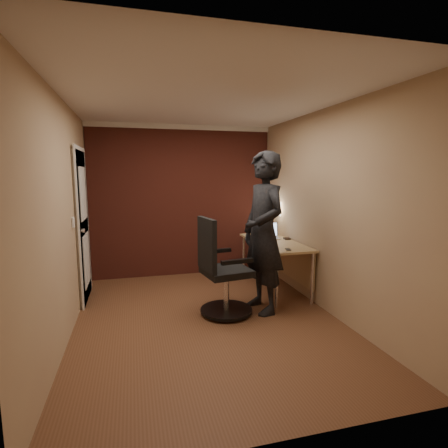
{
  "coord_description": "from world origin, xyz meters",
  "views": [
    {
      "loc": [
        -0.81,
        -3.87,
        1.71
      ],
      "look_at": [
        0.35,
        0.55,
        1.05
      ],
      "focal_mm": 28.0,
      "sensor_mm": 36.0,
      "label": 1
    }
  ],
  "objects_px": {
    "laptop": "(268,234)",
    "wallet": "(287,239)",
    "mouse": "(269,243)",
    "desk": "(279,249)",
    "person": "(263,233)",
    "desk_lamp": "(272,209)",
    "phone": "(288,249)",
    "office_chair": "(221,273)"
  },
  "relations": [
    {
      "from": "desk",
      "to": "office_chair",
      "type": "height_order",
      "value": "office_chair"
    },
    {
      "from": "person",
      "to": "mouse",
      "type": "bearing_deg",
      "value": 141.96
    },
    {
      "from": "desk_lamp",
      "to": "laptop",
      "type": "bearing_deg",
      "value": -123.58
    },
    {
      "from": "mouse",
      "to": "desk",
      "type": "bearing_deg",
      "value": 43.77
    },
    {
      "from": "wallet",
      "to": "person",
      "type": "bearing_deg",
      "value": -130.81
    },
    {
      "from": "laptop",
      "to": "office_chair",
      "type": "height_order",
      "value": "office_chair"
    },
    {
      "from": "desk",
      "to": "laptop",
      "type": "relative_size",
      "value": 3.99
    },
    {
      "from": "desk_lamp",
      "to": "wallet",
      "type": "distance_m",
      "value": 0.6
    },
    {
      "from": "wallet",
      "to": "person",
      "type": "distance_m",
      "value": 1.09
    },
    {
      "from": "desk",
      "to": "mouse",
      "type": "distance_m",
      "value": 0.33
    },
    {
      "from": "laptop",
      "to": "phone",
      "type": "distance_m",
      "value": 0.87
    },
    {
      "from": "office_chair",
      "to": "person",
      "type": "relative_size",
      "value": 0.59
    },
    {
      "from": "person",
      "to": "office_chair",
      "type": "bearing_deg",
      "value": -98.2
    },
    {
      "from": "phone",
      "to": "wallet",
      "type": "distance_m",
      "value": 0.74
    },
    {
      "from": "phone",
      "to": "office_chair",
      "type": "bearing_deg",
      "value": -158.75
    },
    {
      "from": "person",
      "to": "phone",
      "type": "bearing_deg",
      "value": 98.07
    },
    {
      "from": "office_chair",
      "to": "desk_lamp",
      "type": "bearing_deg",
      "value": 47.09
    },
    {
      "from": "desk_lamp",
      "to": "person",
      "type": "xyz_separation_m",
      "value": [
        -0.62,
        -1.24,
        -0.16
      ]
    },
    {
      "from": "phone",
      "to": "wallet",
      "type": "relative_size",
      "value": 1.05
    },
    {
      "from": "laptop",
      "to": "wallet",
      "type": "bearing_deg",
      "value": -38.68
    },
    {
      "from": "desk",
      "to": "phone",
      "type": "bearing_deg",
      "value": -102.47
    },
    {
      "from": "desk",
      "to": "office_chair",
      "type": "bearing_deg",
      "value": -146.1
    },
    {
      "from": "desk_lamp",
      "to": "person",
      "type": "height_order",
      "value": "person"
    },
    {
      "from": "desk",
      "to": "person",
      "type": "bearing_deg",
      "value": -126.6
    },
    {
      "from": "laptop",
      "to": "office_chair",
      "type": "xyz_separation_m",
      "value": [
        -1.0,
        -1.0,
        -0.28
      ]
    },
    {
      "from": "desk",
      "to": "wallet",
      "type": "height_order",
      "value": "wallet"
    },
    {
      "from": "office_chair",
      "to": "wallet",
      "type": "bearing_deg",
      "value": 33.36
    },
    {
      "from": "wallet",
      "to": "mouse",
      "type": "bearing_deg",
      "value": -145.89
    },
    {
      "from": "wallet",
      "to": "person",
      "type": "height_order",
      "value": "person"
    },
    {
      "from": "laptop",
      "to": "desk",
      "type": "bearing_deg",
      "value": -76.71
    },
    {
      "from": "mouse",
      "to": "phone",
      "type": "relative_size",
      "value": 0.87
    },
    {
      "from": "desk",
      "to": "desk_lamp",
      "type": "height_order",
      "value": "desk_lamp"
    },
    {
      "from": "mouse",
      "to": "phone",
      "type": "xyz_separation_m",
      "value": [
        0.11,
        -0.4,
        -0.01
      ]
    },
    {
      "from": "laptop",
      "to": "wallet",
      "type": "distance_m",
      "value": 0.31
    },
    {
      "from": "desk",
      "to": "office_chair",
      "type": "distance_m",
      "value": 1.29
    },
    {
      "from": "mouse",
      "to": "phone",
      "type": "height_order",
      "value": "mouse"
    },
    {
      "from": "desk_lamp",
      "to": "phone",
      "type": "distance_m",
      "value": 1.21
    },
    {
      "from": "laptop",
      "to": "wallet",
      "type": "relative_size",
      "value": 3.41
    },
    {
      "from": "mouse",
      "to": "person",
      "type": "relative_size",
      "value": 0.05
    },
    {
      "from": "phone",
      "to": "wallet",
      "type": "height_order",
      "value": "wallet"
    },
    {
      "from": "mouse",
      "to": "wallet",
      "type": "xyz_separation_m",
      "value": [
        0.41,
        0.27,
        -0.01
      ]
    },
    {
      "from": "desk_lamp",
      "to": "mouse",
      "type": "bearing_deg",
      "value": -115.21
    }
  ]
}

